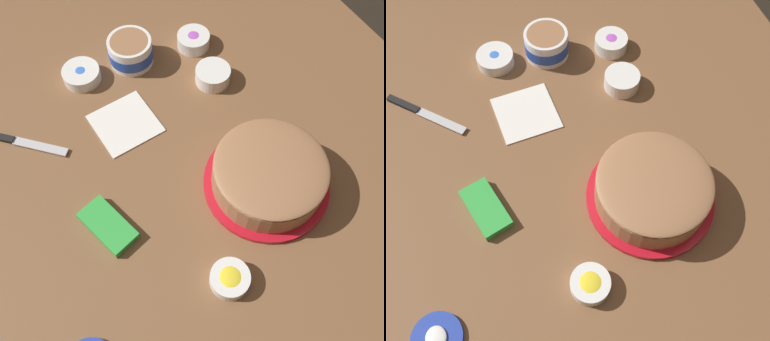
% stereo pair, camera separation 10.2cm
% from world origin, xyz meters
% --- Properties ---
extents(ground_plane, '(1.54, 1.54, 0.00)m').
position_xyz_m(ground_plane, '(0.00, 0.00, 0.00)').
color(ground_plane, brown).
extents(frosted_cake, '(0.29, 0.29, 0.10)m').
position_xyz_m(frosted_cake, '(0.16, 0.21, 0.05)').
color(frosted_cake, red).
rests_on(frosted_cake, ground_plane).
extents(frosting_tub, '(0.12, 0.12, 0.07)m').
position_xyz_m(frosting_tub, '(-0.34, 0.12, 0.04)').
color(frosting_tub, white).
rests_on(frosting_tub, ground_plane).
extents(spreading_knife, '(0.18, 0.18, 0.01)m').
position_xyz_m(spreading_knife, '(-0.25, -0.25, 0.01)').
color(spreading_knife, silver).
rests_on(spreading_knife, ground_plane).
extents(sprinkle_bowl_blue, '(0.10, 0.10, 0.03)m').
position_xyz_m(sprinkle_bowl_blue, '(-0.35, -0.03, 0.02)').
color(sprinkle_bowl_blue, white).
rests_on(sprinkle_bowl_blue, ground_plane).
extents(sprinkle_bowl_green, '(0.09, 0.09, 0.04)m').
position_xyz_m(sprinkle_bowl_green, '(-0.17, 0.27, 0.02)').
color(sprinkle_bowl_green, white).
rests_on(sprinkle_bowl_green, ground_plane).
extents(sprinkle_bowl_rainbow, '(0.09, 0.09, 0.04)m').
position_xyz_m(sprinkle_bowl_rainbow, '(-0.31, 0.29, 0.02)').
color(sprinkle_bowl_rainbow, white).
rests_on(sprinkle_bowl_rainbow, ground_plane).
extents(sprinkle_bowl_yellow, '(0.08, 0.08, 0.04)m').
position_xyz_m(sprinkle_bowl_yellow, '(0.31, 0.02, 0.02)').
color(sprinkle_bowl_yellow, white).
rests_on(sprinkle_bowl_yellow, ground_plane).
extents(candy_box_lower, '(0.15, 0.10, 0.02)m').
position_xyz_m(candy_box_lower, '(0.07, -0.15, 0.01)').
color(candy_box_lower, green).
rests_on(candy_box_lower, ground_plane).
extents(paper_napkin, '(0.16, 0.16, 0.01)m').
position_xyz_m(paper_napkin, '(-0.16, 0.01, 0.00)').
color(paper_napkin, white).
rests_on(paper_napkin, ground_plane).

